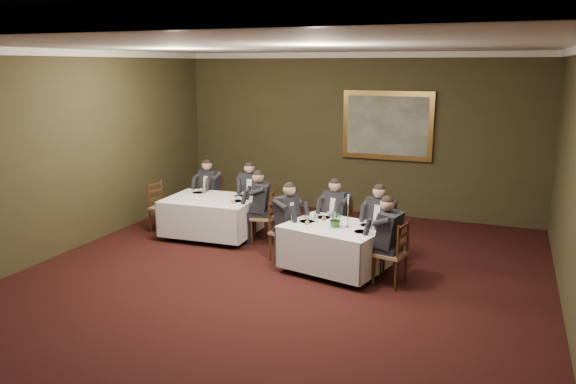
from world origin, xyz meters
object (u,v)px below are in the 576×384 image
Objects in this scene: diner_main_backright at (380,233)px; diner_sec_endright at (263,216)px; candlestick at (348,215)px; table_main at (335,245)px; diner_main_endleft at (285,231)px; chair_sec_endleft at (163,218)px; table_second at (211,214)px; chair_sec_backright at (251,213)px; diner_main_backleft at (337,226)px; diner_sec_backright at (251,203)px; chair_main_backright at (379,246)px; diner_main_endright at (390,252)px; chair_main_backleft at (337,238)px; centerpiece at (336,218)px; painting at (387,126)px; chair_sec_backleft at (211,210)px; diner_sec_backleft at (210,199)px; chair_main_endright at (390,267)px; chair_sec_endright at (263,228)px.

diner_main_backright and diner_sec_endright have the same top height.
table_main is at bearing 176.17° from candlestick.
chair_sec_endleft is (-2.87, 0.65, -0.23)m from diner_main_endleft.
chair_sec_backright is (0.41, 0.89, -0.17)m from table_second.
diner_main_backleft is 2.30m from diner_sec_backright.
chair_main_backright is 0.74× the size of diner_main_endleft.
diner_main_endright and diner_sec_endright have the same top height.
diner_sec_backright reaches higher than chair_main_backleft.
centerpiece is at bearing 125.21° from chair_sec_backright.
diner_main_endright is at bearing 85.37° from chair_sec_endleft.
chair_sec_backright is at bearing 130.54° from chair_sec_endleft.
table_second is 1.30× the size of diner_main_backleft.
painting reaches higher than chair_sec_endleft.
diner_main_endleft reaches higher than table_second.
chair_sec_endleft is (-4.74, 1.08, -0.23)m from diner_main_endright.
diner_sec_backleft is (-0.00, -0.01, 0.23)m from chair_sec_backleft.
chair_sec_backright is (-2.91, 1.12, 0.00)m from chair_main_backright.
candlestick reaches higher than table_main.
painting is (2.33, 1.92, 1.69)m from chair_sec_backright.
candlestick is (-0.73, 0.20, 0.68)m from chair_main_endright.
chair_main_backleft is at bearing 58.84° from diner_main_endright.
chair_main_endright is (0.37, -0.88, -0.23)m from diner_main_backright.
chair_main_backleft is 1.59m from diner_main_endright.
diner_sec_backleft is at bearing 155.08° from chair_sec_endleft.
diner_sec_backright is at bearing -9.47° from chair_main_backright.
diner_main_backright is (0.79, -0.19, 0.23)m from chair_main_backleft.
candlestick is at bearing 86.22° from diner_main_endright.
diner_main_endleft is at bearing 155.71° from diner_sec_backleft.
table_second is 0.97m from diner_sec_backright.
diner_main_backleft is at bearing -0.64° from chair_main_backright.
diner_sec_backright is 3.14m from candlestick.
diner_main_backleft is at bearing -1.51° from table_second.
table_second is at bearing -95.34° from diner_main_endleft.
diner_sec_backleft is 1.76m from chair_sec_endright.
diner_main_endright is 1.00× the size of diner_sec_backleft.
painting reaches higher than chair_main_backright.
diner_main_backleft is 1.35× the size of chair_main_endright.
painting is (-0.57, 3.04, 1.69)m from chair_main_backright.
painting is (-0.04, 3.79, 1.06)m from centerpiece.
diner_main_endright is at bearing 92.78° from diner_main_endleft.
chair_main_backleft and chair_sec_backright have the same top height.
diner_main_endright is at bearing -128.93° from diner_sec_endright.
chair_main_backleft is at bearing 104.54° from table_main.
diner_main_backleft is at bearing 104.93° from table_main.
diner_main_backleft is 4.68× the size of centerpiece.
diner_main_backleft is at bearing -109.42° from chair_sec_endright.
table_second is 1.08m from chair_sec_endright.
diner_sec_backleft is at bearing -4.20° from chair_main_backright.
chair_sec_endleft is 0.52× the size of painting.
candlestick is at bearing 73.19° from diner_main_backright.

